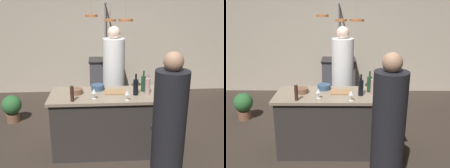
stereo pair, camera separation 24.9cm
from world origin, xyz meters
TOP-DOWN VIEW (x-y plane):
  - ground_plane at (0.00, 0.00)m, footprint 9.00×9.00m
  - back_wall at (0.00, 2.85)m, footprint 6.40×0.16m
  - kitchen_island at (0.00, 0.00)m, footprint 1.80×0.72m
  - stove_range at (0.00, 2.45)m, footprint 0.80×0.64m
  - chef at (0.08, 0.85)m, footprint 0.38×0.38m
  - bar_stool_right at (0.57, -0.62)m, footprint 0.28×0.28m
  - guest_right at (0.54, -1.01)m, footprint 0.36×0.36m
  - overhead_pot_rack at (0.04, 1.93)m, footprint 0.90×1.36m
  - potted_plant at (-1.81, 1.07)m, footprint 0.36×0.36m
  - cutting_board at (0.05, 0.05)m, footprint 0.32×0.22m
  - pepper_mill at (-0.55, -0.26)m, footprint 0.05×0.05m
  - wine_bottle_dark at (0.32, -0.06)m, footprint 0.07×0.07m
  - wine_bottle_rose at (0.49, -0.04)m, footprint 0.07×0.07m
  - wine_bottle_green at (0.46, 0.09)m, footprint 0.07×0.07m
  - wine_glass_near_right_guest at (-0.26, -0.19)m, footprint 0.07×0.07m
  - wine_glass_by_chef at (0.18, -0.27)m, footprint 0.07×0.07m
  - mixing_bowl_ceramic at (0.71, -0.08)m, footprint 0.18×0.18m
  - mixing_bowl_wooden at (-0.52, 0.04)m, footprint 0.18×0.18m
  - mixing_bowl_blue at (-0.21, 0.19)m, footprint 0.20×0.20m

SIDE VIEW (x-z plane):
  - ground_plane at x=0.00m, z-range 0.00..0.00m
  - potted_plant at x=-1.81m, z-range 0.04..0.56m
  - bar_stool_right at x=0.57m, z-range 0.04..0.72m
  - stove_range at x=0.00m, z-range 0.00..0.89m
  - kitchen_island at x=0.00m, z-range 0.00..0.90m
  - guest_right at x=0.54m, z-range -0.06..1.63m
  - chef at x=0.08m, z-range -0.06..1.72m
  - cutting_board at x=0.05m, z-range 0.90..0.92m
  - mixing_bowl_ceramic at x=0.71m, z-range 0.90..0.96m
  - mixing_bowl_wooden at x=-0.52m, z-range 0.90..0.97m
  - mixing_bowl_blue at x=-0.21m, z-range 0.90..0.98m
  - pepper_mill at x=-0.55m, z-range 0.90..1.11m
  - wine_glass_near_right_guest at x=-0.26m, z-range 0.93..1.08m
  - wine_glass_by_chef at x=0.18m, z-range 0.93..1.08m
  - wine_bottle_dark at x=0.32m, z-range 0.86..1.17m
  - wine_bottle_green at x=0.46m, z-range 0.86..1.18m
  - wine_bottle_rose at x=0.49m, z-range 0.86..1.18m
  - back_wall at x=0.00m, z-range 0.00..2.60m
  - overhead_pot_rack at x=0.04m, z-range 0.58..2.75m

